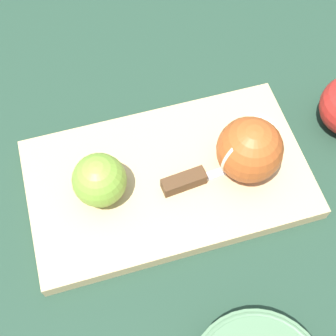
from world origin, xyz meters
name	(u,v)px	position (x,y,z in m)	size (l,w,h in m)	color
ground_plane	(168,183)	(0.00, 0.00, 0.00)	(4.00, 4.00, 0.00)	#1E3828
cutting_board	(168,179)	(0.00, 0.00, 0.01)	(0.41, 0.28, 0.02)	tan
apple_half_left	(99,180)	(-0.09, -0.01, 0.06)	(0.07, 0.07, 0.07)	olive
apple_half_right	(250,152)	(0.11, 0.00, 0.07)	(0.09, 0.09, 0.09)	#AD4C1E
knife	(190,180)	(0.03, -0.02, 0.03)	(0.15, 0.05, 0.02)	silver
apple_slice	(257,132)	(0.14, 0.05, 0.03)	(0.06, 0.06, 0.00)	beige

